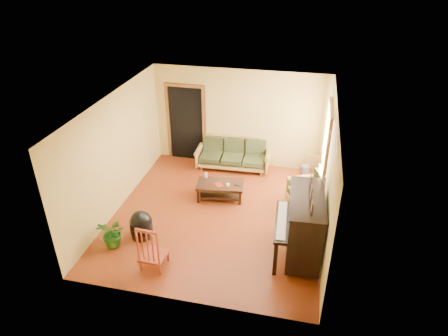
% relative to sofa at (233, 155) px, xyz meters
% --- Properties ---
extents(floor, '(5.00, 5.00, 0.00)m').
position_rel_sofa_xyz_m(floor, '(0.10, -2.16, -0.41)').
color(floor, '#571D0B').
rests_on(floor, ground).
extents(doorway, '(1.08, 0.16, 2.05)m').
position_rel_sofa_xyz_m(doorway, '(-1.35, 0.32, 0.62)').
color(doorway, black).
rests_on(doorway, floor).
extents(window, '(0.12, 1.36, 1.46)m').
position_rel_sofa_xyz_m(window, '(2.31, -0.86, 1.09)').
color(window, white).
rests_on(window, right_wall).
extents(sofa, '(1.94, 0.87, 0.82)m').
position_rel_sofa_xyz_m(sofa, '(0.00, 0.00, 0.00)').
color(sofa, olive).
rests_on(sofa, floor).
extents(coffee_table, '(1.14, 0.72, 0.39)m').
position_rel_sofa_xyz_m(coffee_table, '(-0.00, -1.47, -0.21)').
color(coffee_table, black).
rests_on(coffee_table, floor).
extents(armchair, '(1.16, 1.19, 0.92)m').
position_rel_sofa_xyz_m(armchair, '(2.00, -1.47, 0.05)').
color(armchair, olive).
rests_on(armchair, floor).
extents(piano, '(0.94, 1.51, 1.30)m').
position_rel_sofa_xyz_m(piano, '(1.98, -3.05, 0.24)').
color(piano, black).
rests_on(piano, floor).
extents(footstool, '(0.48, 0.48, 0.44)m').
position_rel_sofa_xyz_m(footstool, '(-1.24, -3.21, -0.19)').
color(footstool, black).
rests_on(footstool, floor).
extents(red_chair, '(0.47, 0.51, 0.96)m').
position_rel_sofa_xyz_m(red_chair, '(-0.68, -3.97, 0.07)').
color(red_chair, maroon).
rests_on(red_chair, floor).
extents(leaning_frame, '(0.41, 0.16, 0.53)m').
position_rel_sofa_xyz_m(leaning_frame, '(2.08, 0.21, -0.14)').
color(leaning_frame, gold).
rests_on(leaning_frame, floor).
extents(ceramic_crock, '(0.25, 0.25, 0.26)m').
position_rel_sofa_xyz_m(ceramic_crock, '(1.91, 0.06, -0.28)').
color(ceramic_crock, navy).
rests_on(ceramic_crock, floor).
extents(potted_plant, '(0.71, 0.67, 0.63)m').
position_rel_sofa_xyz_m(potted_plant, '(-1.66, -3.61, -0.10)').
color(potted_plant, '#235A19').
rests_on(potted_plant, floor).
extents(book, '(0.26, 0.26, 0.02)m').
position_rel_sofa_xyz_m(book, '(-0.07, -1.61, -0.01)').
color(book, maroon).
rests_on(book, coffee_table).
extents(candle, '(0.09, 0.09, 0.12)m').
position_rel_sofa_xyz_m(candle, '(-0.39, -1.28, 0.05)').
color(candle, silver).
rests_on(candle, coffee_table).
extents(glass_jar, '(0.10, 0.10, 0.06)m').
position_rel_sofa_xyz_m(glass_jar, '(0.20, -1.54, 0.01)').
color(glass_jar, white).
rests_on(glass_jar, coffee_table).
extents(remote, '(0.15, 0.06, 0.01)m').
position_rel_sofa_xyz_m(remote, '(0.39, -1.48, -0.01)').
color(remote, black).
rests_on(remote, coffee_table).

